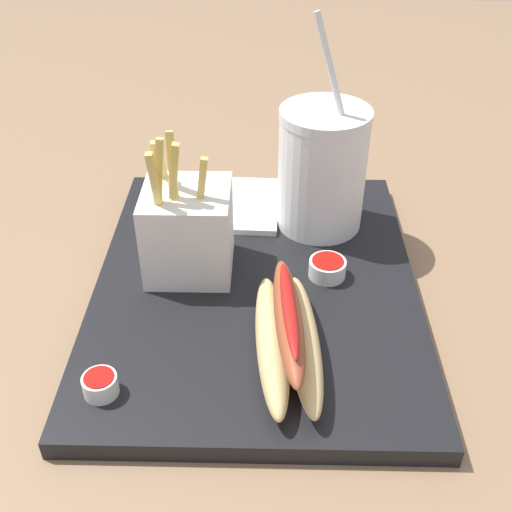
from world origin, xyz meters
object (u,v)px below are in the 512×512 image
at_px(soda_cup, 322,169).
at_px(ketchup_cup_1, 327,267).
at_px(napkin_stack, 225,204).
at_px(fries_basket, 188,230).
at_px(ketchup_cup_2, 100,384).
at_px(hot_dog_1, 288,336).

bearing_deg(soda_cup, ketchup_cup_1, 1.68).
xyz_separation_m(soda_cup, napkin_stack, (-0.03, -0.11, -0.07)).
height_order(fries_basket, ketchup_cup_2, fries_basket).
height_order(soda_cup, ketchup_cup_2, soda_cup).
distance_m(fries_basket, napkin_stack, 0.14).
relative_size(soda_cup, ketchup_cup_2, 8.14).
height_order(hot_dog_1, napkin_stack, hot_dog_1).
relative_size(fries_basket, ketchup_cup_2, 5.33).
distance_m(hot_dog_1, ketchup_cup_2, 0.17).
xyz_separation_m(soda_cup, fries_basket, (0.09, -0.14, -0.02)).
bearing_deg(ketchup_cup_1, fries_basket, -94.36).
bearing_deg(ketchup_cup_1, soda_cup, -178.32).
xyz_separation_m(hot_dog_1, ketchup_cup_2, (0.05, -0.16, -0.01)).
bearing_deg(napkin_stack, soda_cup, 73.99).
height_order(hot_dog_1, ketchup_cup_2, hot_dog_1).
relative_size(ketchup_cup_1, napkin_stack, 0.29).
relative_size(ketchup_cup_2, napkin_stack, 0.23).
distance_m(soda_cup, hot_dog_1, 0.23).
distance_m(soda_cup, fries_basket, 0.17).
bearing_deg(soda_cup, napkin_stack, -106.01).
distance_m(soda_cup, ketchup_cup_2, 0.34).
relative_size(soda_cup, ketchup_cup_1, 6.25).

